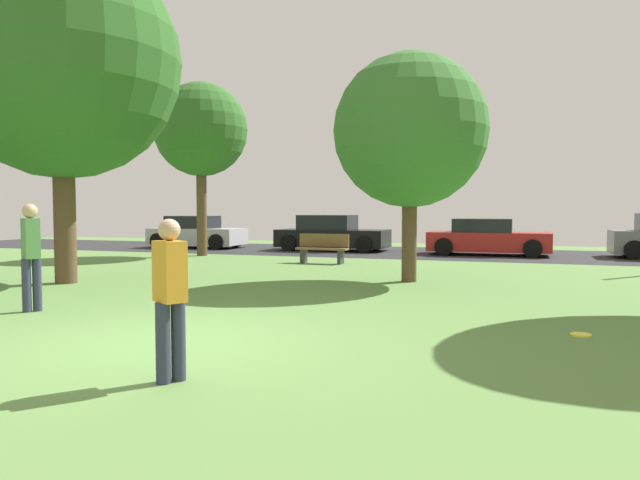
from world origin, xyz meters
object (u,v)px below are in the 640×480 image
(maple_tree_near, at_px, (201,130))
(parked_car_silver, at_px, (196,233))
(person_thrower, at_px, (31,252))
(person_catcher, at_px, (170,293))
(park_bench, at_px, (323,248))
(parked_car_black, at_px, (332,234))
(oak_tree_center, at_px, (61,61))
(parked_car_red, at_px, (487,238))
(frisbee_disc, at_px, (581,335))
(oak_tree_right, at_px, (410,131))

(maple_tree_near, bearing_deg, parked_car_silver, 123.82)
(person_thrower, height_order, person_catcher, person_thrower)
(park_bench, bearing_deg, person_thrower, 79.66)
(parked_car_black, bearing_deg, oak_tree_center, -101.83)
(person_thrower, relative_size, parked_car_red, 0.41)
(oak_tree_center, height_order, parked_car_black, oak_tree_center)
(frisbee_disc, bearing_deg, oak_tree_right, 122.77)
(oak_tree_center, height_order, person_thrower, oak_tree_center)
(frisbee_disc, bearing_deg, maple_tree_near, 139.30)
(person_thrower, xyz_separation_m, parked_car_red, (6.34, 14.55, -0.37))
(person_catcher, bearing_deg, parked_car_black, -46.17)
(parked_car_silver, bearing_deg, parked_car_red, -0.27)
(person_thrower, xyz_separation_m, person_catcher, (4.34, -2.59, -0.12))
(parked_car_black, bearing_deg, park_bench, -74.79)
(park_bench, bearing_deg, parked_car_black, -74.79)
(frisbee_disc, height_order, parked_car_silver, parked_car_silver)
(frisbee_disc, distance_m, parked_car_silver, 19.60)
(maple_tree_near, height_order, person_thrower, maple_tree_near)
(person_catcher, relative_size, parked_car_red, 0.37)
(oak_tree_center, bearing_deg, person_catcher, -41.16)
(park_bench, bearing_deg, parked_car_red, -132.63)
(parked_car_silver, relative_size, parked_car_red, 0.95)
(oak_tree_right, height_order, parked_car_silver, oak_tree_right)
(person_catcher, bearing_deg, parked_car_red, -65.89)
(person_catcher, bearing_deg, maple_tree_near, -29.74)
(parked_car_red, bearing_deg, oak_tree_center, -126.76)
(oak_tree_right, distance_m, parked_car_silver, 14.17)
(maple_tree_near, xyz_separation_m, person_thrower, (3.29, -10.92, -3.47))
(oak_tree_center, distance_m, frisbee_disc, 11.78)
(maple_tree_near, bearing_deg, parked_car_red, 20.65)
(parked_car_silver, relative_size, park_bench, 2.52)
(parked_car_silver, xyz_separation_m, parked_car_black, (6.05, 0.32, 0.02))
(oak_tree_right, relative_size, parked_car_silver, 1.29)
(person_catcher, bearing_deg, person_thrower, 0.00)
(maple_tree_near, relative_size, park_bench, 3.84)
(person_catcher, distance_m, frisbee_disc, 5.37)
(oak_tree_center, xyz_separation_m, person_catcher, (6.53, -5.71, -4.08))
(person_thrower, relative_size, parked_car_black, 0.40)
(person_thrower, distance_m, parked_car_black, 14.93)
(parked_car_silver, bearing_deg, person_catcher, -59.55)
(oak_tree_center, height_order, person_catcher, oak_tree_center)
(person_thrower, bearing_deg, parked_car_red, 97.22)
(person_thrower, xyz_separation_m, parked_car_black, (0.28, 14.93, -0.33))
(frisbee_disc, relative_size, park_bench, 0.17)
(oak_tree_right, distance_m, person_catcher, 8.93)
(maple_tree_near, xyz_separation_m, parked_car_silver, (-2.47, 3.69, -3.82))
(parked_car_black, bearing_deg, person_thrower, -91.08)
(parked_car_red, bearing_deg, frisbee_disc, -81.86)
(maple_tree_near, distance_m, person_catcher, 15.92)
(frisbee_disc, bearing_deg, parked_car_silver, 135.83)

